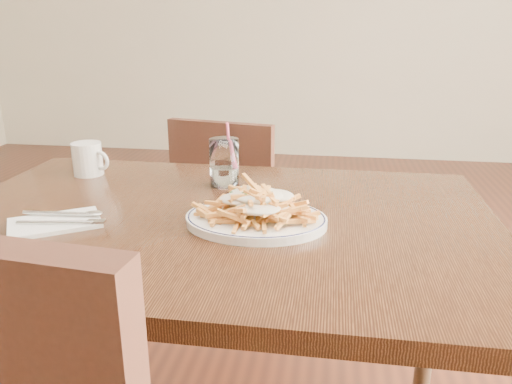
% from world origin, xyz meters
% --- Properties ---
extents(table, '(1.20, 0.80, 0.75)m').
position_xyz_m(table, '(0.00, 0.00, 0.67)').
color(table, black).
rests_on(table, ground).
extents(chair_far, '(0.45, 0.45, 0.83)m').
position_xyz_m(chair_far, '(-0.12, 0.75, 0.47)').
color(chair_far, black).
rests_on(chair_far, ground).
extents(fries_plate, '(0.33, 0.30, 0.02)m').
position_xyz_m(fries_plate, '(0.10, -0.04, 0.76)').
color(fries_plate, white).
rests_on(fries_plate, table).
extents(loaded_fries, '(0.22, 0.18, 0.06)m').
position_xyz_m(loaded_fries, '(0.10, -0.04, 0.80)').
color(loaded_fries, gold).
rests_on(loaded_fries, fries_plate).
extents(napkin, '(0.21, 0.19, 0.01)m').
position_xyz_m(napkin, '(-0.31, -0.10, 0.75)').
color(napkin, silver).
rests_on(napkin, table).
extents(cutlery, '(0.20, 0.09, 0.01)m').
position_xyz_m(cutlery, '(-0.31, -0.10, 0.76)').
color(cutlery, silver).
rests_on(cutlery, napkin).
extents(water_glass, '(0.07, 0.07, 0.16)m').
position_xyz_m(water_glass, '(-0.02, 0.21, 0.80)').
color(water_glass, white).
rests_on(water_glass, table).
extents(coffee_mug, '(0.11, 0.08, 0.09)m').
position_xyz_m(coffee_mug, '(-0.41, 0.25, 0.79)').
color(coffee_mug, white).
rests_on(coffee_mug, table).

